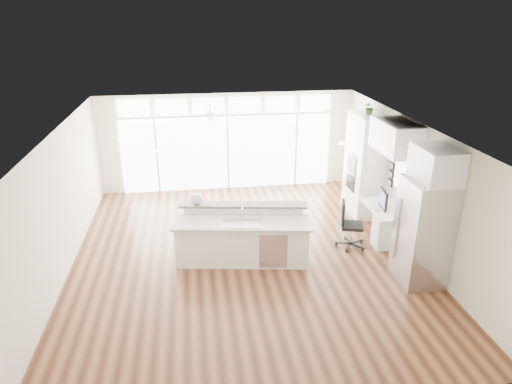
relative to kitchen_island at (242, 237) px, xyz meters
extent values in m
cube|color=#452515|center=(0.08, 0.20, -0.55)|extent=(7.00, 8.00, 0.02)
cube|color=white|center=(0.08, 0.20, 2.16)|extent=(7.00, 8.00, 0.02)
cube|color=beige|center=(0.08, 4.20, 0.81)|extent=(7.00, 0.04, 2.70)
cube|color=beige|center=(0.08, -3.80, 0.81)|extent=(7.00, 0.04, 2.70)
cube|color=beige|center=(-3.42, 0.20, 0.81)|extent=(0.04, 8.00, 2.70)
cube|color=beige|center=(3.58, 0.20, 0.81)|extent=(0.04, 8.00, 2.70)
cube|color=white|center=(0.08, 4.14, 0.51)|extent=(5.80, 0.06, 2.08)
cube|color=white|center=(0.08, 4.14, 1.84)|extent=(5.90, 0.06, 0.40)
cube|color=white|center=(3.54, 0.50, 1.01)|extent=(0.04, 0.85, 0.85)
cube|color=white|center=(-0.42, 3.00, 1.94)|extent=(1.16, 1.16, 0.32)
cube|color=white|center=(0.08, 0.40, 2.14)|extent=(3.40, 3.00, 0.02)
cube|color=white|center=(3.25, 2.00, 0.71)|extent=(0.64, 1.20, 2.50)
cube|color=white|center=(3.21, 0.50, -0.16)|extent=(0.72, 1.30, 0.76)
cube|color=white|center=(3.25, 0.50, 1.81)|extent=(0.64, 1.30, 0.64)
cube|color=#BBBBC0|center=(3.19, -1.15, 0.46)|extent=(0.76, 0.90, 2.00)
cube|color=white|center=(3.25, -1.15, 1.76)|extent=(0.64, 0.90, 0.60)
cube|color=black|center=(3.54, 1.12, 0.86)|extent=(0.06, 0.22, 0.80)
cube|color=white|center=(0.00, 0.00, 0.00)|extent=(2.85, 1.45, 1.08)
cube|color=#361D11|center=(3.03, 0.35, -0.54)|extent=(0.91, 0.72, 0.01)
cube|color=black|center=(2.38, 0.26, -0.03)|extent=(0.65, 0.62, 1.03)
sphere|color=silver|center=(-0.87, 0.55, 0.66)|extent=(0.26, 0.26, 0.24)
cube|color=black|center=(3.13, 0.50, 0.44)|extent=(0.17, 0.53, 0.44)
cube|color=white|center=(2.96, 0.50, 0.23)|extent=(0.13, 0.30, 0.01)
imported|color=#305424|center=(3.25, 2.00, 2.09)|extent=(0.30, 0.33, 0.25)
camera|label=1|loc=(-0.91, -8.08, 4.24)|focal=32.00mm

